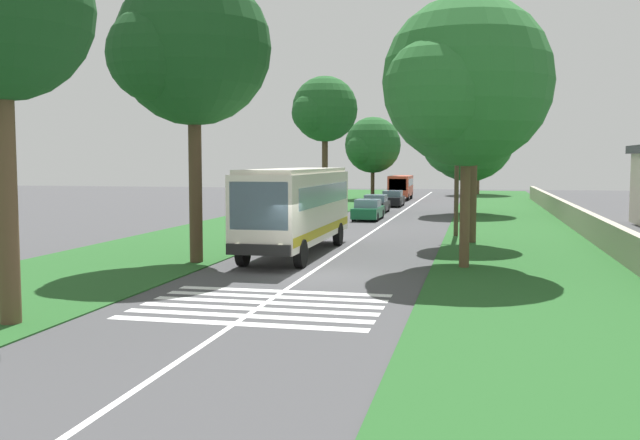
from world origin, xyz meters
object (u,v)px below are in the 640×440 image
roadside_tree_right_1 (463,87)px  utility_pole (457,158)px  roadside_tree_left_2 (324,111)px  roadside_tree_right_0 (466,139)px  roadside_tree_left_0 (372,147)px  roadside_tree_right_2 (470,93)px  trailing_car_2 (393,199)px  roadside_tree_right_3 (478,132)px  trailing_car_0 (368,210)px  roadside_tree_left_3 (191,52)px  coach_bus (297,205)px  trailing_minibus_0 (401,185)px  trailing_car_1 (376,204)px

roadside_tree_right_1 → utility_pole: roadside_tree_right_1 is taller
roadside_tree_left_2 → roadside_tree_right_0: (-0.06, -11.06, -2.26)m
roadside_tree_left_0 → roadside_tree_right_2: bearing=-165.0°
trailing_car_2 → roadside_tree_right_3: bearing=-16.2°
roadside_tree_left_0 → trailing_car_0: bearing=-172.2°
roadside_tree_left_3 → utility_pole: 16.33m
roadside_tree_left_0 → utility_pole: (-36.49, -9.93, -1.37)m
trailing_car_0 → trailing_car_2: size_ratio=1.00×
utility_pole → trailing_car_0: bearing=32.6°
coach_bus → trailing_car_2: size_ratio=2.60×
trailing_minibus_0 → roadside_tree_left_2: size_ratio=0.56×
roadside_tree_right_2 → roadside_tree_right_0: bearing=1.3°
roadside_tree_right_0 → trailing_car_0: bearing=135.1°
trailing_minibus_0 → roadside_tree_left_3: (-48.46, 3.12, 6.77)m
roadside_tree_right_0 → roadside_tree_right_3: (33.63, -0.81, 1.85)m
trailing_car_1 → roadside_tree_right_1: (-27.80, -7.19, 6.16)m
trailing_car_2 → roadside_tree_left_0: bearing=17.1°
trailing_car_1 → roadside_tree_right_3: 34.94m
roadside_tree_left_0 → roadside_tree_right_0: 22.57m
roadside_tree_right_2 → roadside_tree_right_3: bearing=-0.4°
roadside_tree_left_0 → roadside_tree_right_0: (-20.17, -10.12, 0.13)m
trailing_car_1 → roadside_tree_left_2: bearing=92.8°
trailing_car_0 → utility_pole: size_ratio=0.53×
trailing_car_0 → trailing_car_2: 14.99m
coach_bus → trailing_minibus_0: coach_bus is taller
roadside_tree_right_2 → roadside_tree_right_3: roadside_tree_right_3 is taller
roadside_tree_right_0 → roadside_tree_right_3: bearing=-1.4°
roadside_tree_right_0 → trailing_minibus_0: bearing=19.5°
roadside_tree_right_0 → roadside_tree_right_1: size_ratio=0.92×
coach_bus → trailing_car_1: coach_bus is taller
coach_bus → utility_pole: (8.83, -6.57, 2.09)m
roadside_tree_left_3 → trailing_car_1: bearing=-6.4°
trailing_car_0 → roadside_tree_left_2: 10.86m
coach_bus → trailing_car_0: coach_bus is taller
trailing_car_2 → roadside_tree_right_0: (-8.48, -6.52, 5.08)m
coach_bus → roadside_tree_right_2: 10.71m
trailing_car_0 → trailing_car_1: 6.78m
trailing_car_2 → roadside_tree_left_3: size_ratio=0.37×
roadside_tree_left_0 → trailing_car_1: bearing=-170.8°
coach_bus → roadside_tree_right_1: 8.81m
roadside_tree_right_2 → trailing_minibus_0: bearing=10.8°
roadside_tree_left_3 → roadside_tree_left_0: bearing=-0.0°
trailing_car_2 → roadside_tree_right_0: bearing=-142.5°
roadside_tree_left_2 → utility_pole: 20.01m
trailing_car_0 → trailing_minibus_0: 26.37m
trailing_car_1 → roadside_tree_right_2: size_ratio=0.44×
trailing_car_0 → roadside_tree_right_1: (-21.04, -6.78, 6.16)m
roadside_tree_left_2 → roadside_tree_right_1: size_ratio=1.06×
utility_pole → roadside_tree_left_3: bearing=141.0°
trailing_car_1 → roadside_tree_right_3: (33.38, -7.69, 6.93)m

